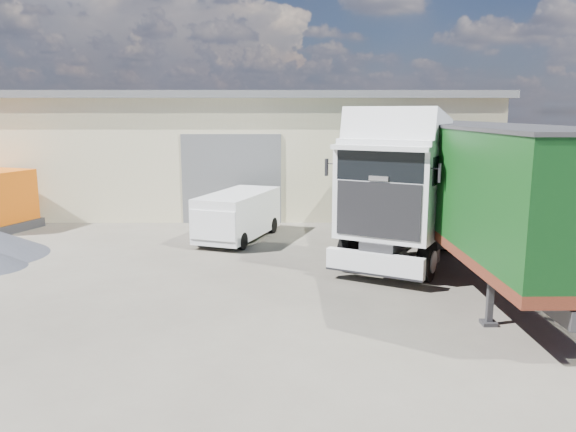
{
  "coord_description": "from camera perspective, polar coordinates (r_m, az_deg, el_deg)",
  "views": [
    {
      "loc": [
        0.15,
        -12.53,
        4.46
      ],
      "look_at": [
        0.24,
        3.0,
        1.58
      ],
      "focal_mm": 35.0,
      "sensor_mm": 36.0,
      "label": 1
    }
  ],
  "objects": [
    {
      "name": "box_trailer",
      "position": [
        16.34,
        18.35,
        3.19
      ],
      "size": [
        2.79,
        12.51,
        4.15
      ],
      "rotation": [
        0.0,
        0.0,
        0.01
      ],
      "color": "#2D2D30",
      "rests_on": "ground"
    },
    {
      "name": "panel_van",
      "position": [
        19.78,
        -5.28,
        -0.01
      ],
      "size": [
        2.93,
        4.4,
        1.67
      ],
      "rotation": [
        0.0,
        0.0,
        -0.34
      ],
      "color": "black",
      "rests_on": "ground"
    },
    {
      "name": "tractor_unit",
      "position": [
        16.63,
        11.49,
        1.58
      ],
      "size": [
        5.52,
        7.15,
        4.61
      ],
      "rotation": [
        0.0,
        0.0,
        -0.5
      ],
      "color": "black",
      "rests_on": "ground"
    },
    {
      "name": "ground",
      "position": [
        13.3,
        -0.97,
        -9.08
      ],
      "size": [
        120.0,
        120.0,
        0.0
      ],
      "primitive_type": "plane",
      "color": "#2C2A23",
      "rests_on": "ground"
    },
    {
      "name": "warehouse",
      "position": [
        29.24,
        -12.55,
        6.75
      ],
      "size": [
        30.6,
        12.6,
        5.42
      ],
      "color": "beige",
      "rests_on": "ground"
    }
  ]
}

